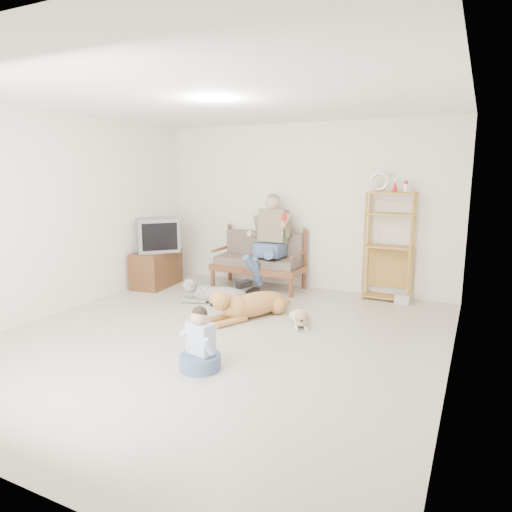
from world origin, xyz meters
The scene contains 16 objects.
floor centered at (0.00, 0.00, 0.00)m, with size 5.50×5.50×0.00m, color silver.
ceiling centered at (0.00, 0.00, 2.70)m, with size 5.50×5.50×0.00m, color white.
wall_back centered at (0.00, 2.75, 1.35)m, with size 5.00×5.00×0.00m, color silver.
wall_left centered at (-2.50, 0.00, 1.35)m, with size 5.50×5.50×0.00m, color silver.
wall_right centered at (2.50, 0.00, 1.35)m, with size 5.50×5.50×0.00m, color silver.
loveseat centered at (-0.60, 2.38, 0.49)m, with size 1.51×0.73×0.95m.
man centered at (-0.39, 2.15, 0.72)m, with size 0.60×0.85×1.38m.
etagere centered at (1.45, 2.55, 0.84)m, with size 0.73×0.32×1.92m.
book_stack centered at (1.72, 2.43, 0.07)m, with size 0.21×0.15×0.13m, color silver.
tv_stand centered at (-2.23, 1.68, 0.30)m, with size 0.59×0.94×0.60m.
crt_tv centered at (-2.20, 1.70, 0.88)m, with size 0.85×0.86×0.56m.
wall_outlet centered at (-1.25, 2.73, 0.30)m, with size 0.12×0.02×0.08m, color white.
golden_retriever centered at (-0.03, 0.82, 0.18)m, with size 0.77×1.39×0.45m.
shaggy_dog centered at (-0.84, 1.24, 0.14)m, with size 1.12×0.54×0.35m.
terrier centered at (0.71, 0.83, 0.11)m, with size 0.38×0.63×0.26m.
child centered at (0.29, -0.81, 0.23)m, with size 0.41×0.41×0.64m.
Camera 1 is at (2.66, -4.36, 1.93)m, focal length 32.00 mm.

